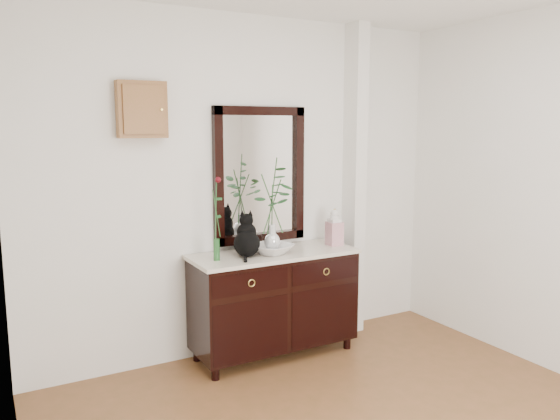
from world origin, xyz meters
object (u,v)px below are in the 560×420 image
cat (247,235)px  ginger_jar (334,227)px  sideboard (274,298)px  lotus_bowl (272,249)px

cat → ginger_jar: (0.81, 0.00, -0.01)m
sideboard → lotus_bowl: (-0.04, -0.05, 0.41)m
cat → sideboard: bearing=26.9°
sideboard → cat: bearing=-176.6°
lotus_bowl → ginger_jar: bearing=3.2°
cat → ginger_jar: cat is taller
sideboard → lotus_bowl: lotus_bowl is taller
lotus_bowl → ginger_jar: size_ratio=1.00×
cat → lotus_bowl: bearing=14.5°
sideboard → lotus_bowl: size_ratio=4.28×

